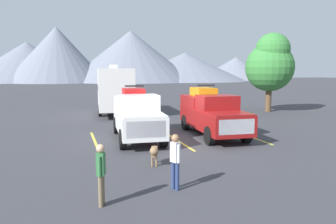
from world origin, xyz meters
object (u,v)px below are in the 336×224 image
at_px(pickup_truck_a, 137,115).
at_px(dog, 154,152).
at_px(pickup_truck_b, 211,112).
at_px(camper_trailer_a, 114,88).
at_px(person_a, 175,158).
at_px(person_b, 101,171).

height_order(pickup_truck_a, dog, pickup_truck_a).
bearing_deg(dog, pickup_truck_b, 46.08).
distance_m(pickup_truck_a, pickup_truck_b, 3.91).
height_order(camper_trailer_a, person_a, camper_trailer_a).
bearing_deg(pickup_truck_b, dog, -133.92).
relative_size(pickup_truck_b, person_a, 3.63).
relative_size(pickup_truck_b, person_b, 3.70).
bearing_deg(person_b, camper_trailer_a, 80.69).
distance_m(pickup_truck_a, person_b, 7.96).
xyz_separation_m(person_a, person_b, (-2.09, -0.48, -0.02)).
distance_m(pickup_truck_a, dog, 4.75).
xyz_separation_m(person_a, dog, (0.04, 2.39, -0.42)).
relative_size(person_b, dog, 1.78).
relative_size(camper_trailer_a, dog, 8.62).
relative_size(pickup_truck_a, dog, 6.29).
xyz_separation_m(pickup_truck_b, person_b, (-6.41, -7.31, -0.28)).
relative_size(person_a, person_b, 1.02).
bearing_deg(person_a, camper_trailer_a, 87.71).
xyz_separation_m(pickup_truck_a, person_a, (-0.41, -7.07, -0.29)).
bearing_deg(dog, camper_trailer_a, 87.47).
height_order(pickup_truck_b, person_a, pickup_truck_b).
relative_size(pickup_truck_a, pickup_truck_b, 0.95).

